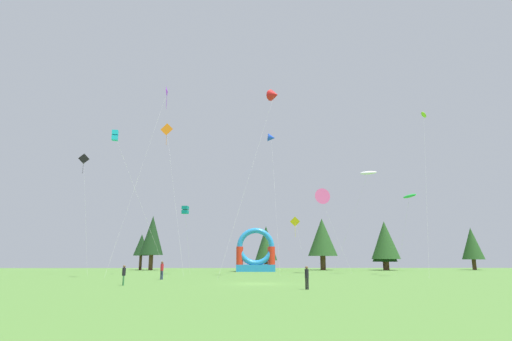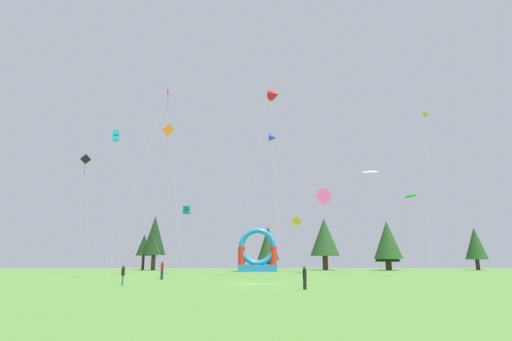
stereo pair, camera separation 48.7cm
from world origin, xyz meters
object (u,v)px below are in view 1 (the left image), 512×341
object	(u,v)px
kite_teal_box	(185,210)
kite_blue_delta	(271,138)
kite_yellow_diamond	(295,222)
kite_red_delta	(274,95)
kite_lime_parafoil	(424,115)
person_left_edge	(307,276)
kite_white_parafoil	(368,173)
person_near_camera	(124,273)
kite_orange_diamond	(167,131)
kite_black_diamond	(84,160)
kite_cyan_box	(115,136)
person_far_side	(162,269)
kite_pink_delta	(320,197)
kite_purple_diamond	(167,94)
kite_green_parafoil	(410,196)
inflatable_yellow_castle	(256,256)

from	to	relation	value
kite_teal_box	kite_blue_delta	world-z (taller)	kite_blue_delta
kite_yellow_diamond	kite_teal_box	bearing A→B (deg)	-154.42
kite_red_delta	kite_lime_parafoil	bearing A→B (deg)	8.44
kite_blue_delta	person_left_edge	size ratio (longest dim) A/B	12.86
kite_blue_delta	kite_red_delta	bearing A→B (deg)	-90.81
kite_lime_parafoil	kite_white_parafoil	size ratio (longest dim) A/B	1.49
kite_red_delta	person_left_edge	xyz separation A→B (m)	(0.82, -20.28, -22.14)
kite_blue_delta	person_near_camera	size ratio (longest dim) A/B	12.87
kite_orange_diamond	kite_red_delta	bearing A→B (deg)	-29.28
kite_teal_box	kite_lime_parafoil	bearing A→B (deg)	-7.36
kite_black_diamond	kite_cyan_box	bearing A→B (deg)	-52.70
kite_white_parafoil	person_far_side	world-z (taller)	kite_white_parafoil
kite_teal_box	kite_black_diamond	bearing A→B (deg)	-177.20
kite_pink_delta	person_near_camera	distance (m)	36.11
kite_yellow_diamond	kite_purple_diamond	distance (m)	27.91
kite_lime_parafoil	kite_purple_diamond	bearing A→B (deg)	178.51
kite_lime_parafoil	kite_red_delta	size ratio (longest dim) A/B	0.92
kite_lime_parafoil	kite_pink_delta	xyz separation A→B (m)	(-13.27, 8.57, -10.26)
kite_purple_diamond	kite_teal_box	bearing A→B (deg)	52.14
kite_white_parafoil	kite_orange_diamond	size ratio (longest dim) A/B	0.68
kite_yellow_diamond	kite_white_parafoil	bearing A→B (deg)	-34.99
kite_white_parafoil	kite_orange_diamond	world-z (taller)	kite_orange_diamond
kite_purple_diamond	kite_orange_diamond	bearing A→B (deg)	98.89
kite_lime_parafoil	kite_green_parafoil	bearing A→B (deg)	-146.48
kite_orange_diamond	kite_cyan_box	size ratio (longest dim) A/B	1.27
kite_cyan_box	kite_yellow_diamond	bearing A→B (deg)	38.30
kite_blue_delta	person_near_camera	distance (m)	33.83
kite_lime_parafoil	kite_yellow_diamond	bearing A→B (deg)	144.18
kite_red_delta	kite_pink_delta	distance (m)	18.31
kite_teal_box	kite_orange_diamond	bearing A→B (deg)	158.40
person_far_side	inflatable_yellow_castle	bearing A→B (deg)	92.40
kite_purple_diamond	kite_pink_delta	size ratio (longest dim) A/B	2.05
kite_teal_box	kite_orange_diamond	xyz separation A→B (m)	(-3.35, 1.32, 12.04)
kite_yellow_diamond	kite_blue_delta	world-z (taller)	kite_blue_delta
kite_red_delta	kite_white_parafoil	xyz separation A→B (m)	(14.29, 8.17, -8.65)
kite_black_diamond	person_far_side	xyz separation A→B (m)	(14.53, -13.13, -14.71)
person_near_camera	inflatable_yellow_castle	xyz separation A→B (m)	(11.30, 35.46, 1.54)
person_near_camera	kite_orange_diamond	bearing A→B (deg)	-19.33
kite_yellow_diamond	person_far_side	xyz separation A→B (m)	(-16.41, -21.68, -6.73)
kite_red_delta	kite_white_parafoil	world-z (taller)	kite_red_delta
kite_white_parafoil	person_near_camera	distance (m)	38.97
kite_red_delta	person_far_side	world-z (taller)	kite_red_delta
kite_yellow_diamond	kite_teal_box	xyz separation A→B (m)	(-16.39, -7.85, 1.00)
kite_teal_box	kite_orange_diamond	distance (m)	12.57
kite_black_diamond	kite_pink_delta	distance (m)	35.13
kite_lime_parafoil	kite_purple_diamond	xyz separation A→B (m)	(-35.82, 0.93, 3.34)
kite_teal_box	kite_pink_delta	size ratio (longest dim) A/B	0.75
kite_cyan_box	kite_black_diamond	bearing A→B (deg)	127.30
person_left_edge	person_far_side	size ratio (longest dim) A/B	0.87
kite_red_delta	kite_orange_diamond	distance (m)	17.98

